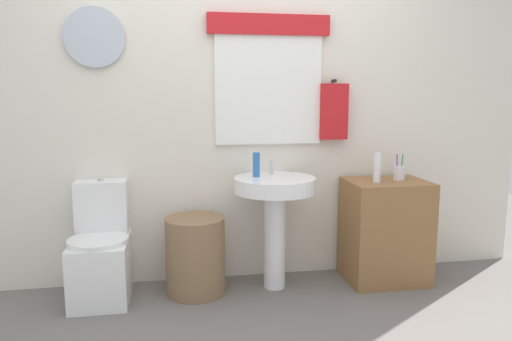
{
  "coord_description": "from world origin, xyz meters",
  "views": [
    {
      "loc": [
        -0.45,
        -2.26,
        1.34
      ],
      "look_at": [
        0.08,
        0.8,
        0.84
      ],
      "focal_mm": 33.48,
      "sensor_mm": 36.0,
      "label": 1
    }
  ],
  "objects_px": {
    "toilet": "(101,254)",
    "wooden_cabinet": "(385,231)",
    "soap_bottle": "(256,165)",
    "toothbrush_cup": "(399,173)",
    "laundry_hamper": "(195,255)",
    "lotion_bottle": "(377,168)",
    "pedestal_sink": "(275,203)"
  },
  "relations": [
    {
      "from": "lotion_bottle",
      "to": "toothbrush_cup",
      "type": "distance_m",
      "value": 0.21
    },
    {
      "from": "toilet",
      "to": "wooden_cabinet",
      "type": "bearing_deg",
      "value": -1.03
    },
    {
      "from": "toilet",
      "to": "toothbrush_cup",
      "type": "height_order",
      "value": "toothbrush_cup"
    },
    {
      "from": "toilet",
      "to": "laundry_hamper",
      "type": "xyz_separation_m",
      "value": [
        0.62,
        -0.04,
        -0.03
      ]
    },
    {
      "from": "lotion_bottle",
      "to": "toilet",
      "type": "bearing_deg",
      "value": 177.7
    },
    {
      "from": "soap_bottle",
      "to": "lotion_bottle",
      "type": "bearing_deg",
      "value": -6.15
    },
    {
      "from": "wooden_cabinet",
      "to": "lotion_bottle",
      "type": "relative_size",
      "value": 3.57
    },
    {
      "from": "toilet",
      "to": "lotion_bottle",
      "type": "distance_m",
      "value": 1.96
    },
    {
      "from": "laundry_hamper",
      "to": "lotion_bottle",
      "type": "xyz_separation_m",
      "value": [
        1.26,
        -0.04,
        0.57
      ]
    },
    {
      "from": "toilet",
      "to": "laundry_hamper",
      "type": "height_order",
      "value": "toilet"
    },
    {
      "from": "toothbrush_cup",
      "to": "soap_bottle",
      "type": "bearing_deg",
      "value": 178.35
    },
    {
      "from": "wooden_cabinet",
      "to": "laundry_hamper",
      "type": "bearing_deg",
      "value": 180.0
    },
    {
      "from": "toilet",
      "to": "laundry_hamper",
      "type": "bearing_deg",
      "value": -3.29
    },
    {
      "from": "pedestal_sink",
      "to": "lotion_bottle",
      "type": "distance_m",
      "value": 0.75
    },
    {
      "from": "pedestal_sink",
      "to": "lotion_bottle",
      "type": "xyz_separation_m",
      "value": [
        0.72,
        -0.04,
        0.23
      ]
    },
    {
      "from": "toilet",
      "to": "wooden_cabinet",
      "type": "height_order",
      "value": "toilet"
    },
    {
      "from": "wooden_cabinet",
      "to": "toothbrush_cup",
      "type": "xyz_separation_m",
      "value": [
        0.1,
        0.02,
        0.42
      ]
    },
    {
      "from": "wooden_cabinet",
      "to": "soap_bottle",
      "type": "relative_size",
      "value": 4.41
    },
    {
      "from": "pedestal_sink",
      "to": "soap_bottle",
      "type": "height_order",
      "value": "soap_bottle"
    },
    {
      "from": "soap_bottle",
      "to": "lotion_bottle",
      "type": "xyz_separation_m",
      "value": [
        0.84,
        -0.09,
        -0.03
      ]
    },
    {
      "from": "toothbrush_cup",
      "to": "laundry_hamper",
      "type": "bearing_deg",
      "value": -179.21
    },
    {
      "from": "toilet",
      "to": "soap_bottle",
      "type": "relative_size",
      "value": 4.71
    },
    {
      "from": "toilet",
      "to": "pedestal_sink",
      "type": "height_order",
      "value": "toilet"
    },
    {
      "from": "pedestal_sink",
      "to": "wooden_cabinet",
      "type": "height_order",
      "value": "pedestal_sink"
    },
    {
      "from": "laundry_hamper",
      "to": "wooden_cabinet",
      "type": "distance_m",
      "value": 1.36
    },
    {
      "from": "laundry_hamper",
      "to": "toothbrush_cup",
      "type": "xyz_separation_m",
      "value": [
        1.46,
        0.02,
        0.52
      ]
    },
    {
      "from": "pedestal_sink",
      "to": "wooden_cabinet",
      "type": "bearing_deg",
      "value": 0.0
    },
    {
      "from": "laundry_hamper",
      "to": "lotion_bottle",
      "type": "distance_m",
      "value": 1.39
    },
    {
      "from": "toilet",
      "to": "laundry_hamper",
      "type": "relative_size",
      "value": 1.49
    },
    {
      "from": "soap_bottle",
      "to": "lotion_bottle",
      "type": "relative_size",
      "value": 0.81
    },
    {
      "from": "pedestal_sink",
      "to": "wooden_cabinet",
      "type": "relative_size",
      "value": 1.07
    },
    {
      "from": "wooden_cabinet",
      "to": "pedestal_sink",
      "type": "bearing_deg",
      "value": -180.0
    }
  ]
}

